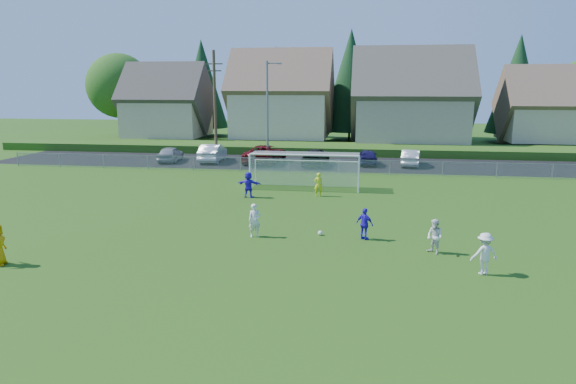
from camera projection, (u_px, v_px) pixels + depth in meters
name	position (u px, v px, depth m)	size (l,w,h in m)	color
ground	(258.00, 269.00, 19.87)	(160.00, 160.00, 0.00)	#193D0C
asphalt_lot	(320.00, 163.00, 46.49)	(60.00, 60.00, 0.00)	black
grass_embankment	(326.00, 149.00, 53.66)	(70.00, 6.00, 0.80)	#1E420F
soccer_ball	(320.00, 233.00, 24.33)	(0.22, 0.22, 0.22)	white
player_white_a	(255.00, 220.00, 23.96)	(0.58, 0.38, 1.58)	silver
player_white_b	(435.00, 237.00, 21.56)	(0.72, 0.56, 1.49)	silver
player_white_c	(484.00, 254.00, 19.22)	(1.04, 0.60, 1.61)	silver
player_blue_a	(365.00, 224.00, 23.55)	(0.87, 0.36, 1.48)	#3016D4
player_blue_b	(249.00, 185.00, 32.34)	(1.52, 0.48, 1.64)	#3016D4
goalkeeper	(318.00, 184.00, 32.73)	(0.55, 0.36, 1.52)	yellow
car_a	(170.00, 154.00, 47.37)	(1.67, 4.16, 1.42)	#94969B
car_b	(213.00, 153.00, 47.31)	(1.73, 4.96, 1.63)	white
car_c	(265.00, 154.00, 46.56)	(2.72, 5.89, 1.64)	#5D0A11
car_d	(315.00, 157.00, 45.14)	(2.05, 5.04, 1.46)	black
car_e	(368.00, 157.00, 45.57)	(1.65, 4.11, 1.40)	#1A1345
car_f	(411.00, 158.00, 45.04)	(1.50, 4.30, 1.42)	silver
soccer_goal	(305.00, 165.00, 35.07)	(7.42, 1.90, 2.50)	white
chainlink_fence	(314.00, 166.00, 41.04)	(52.06, 0.06, 1.20)	gray
streetlight	(268.00, 110.00, 44.68)	(1.38, 0.18, 9.00)	slate
utility_pole	(215.00, 105.00, 46.31)	(1.60, 0.26, 10.00)	#473321
houses_row	(349.00, 82.00, 59.17)	(53.90, 11.45, 13.27)	tan
tree_row	(343.00, 85.00, 65.47)	(65.98, 12.36, 13.80)	#382616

